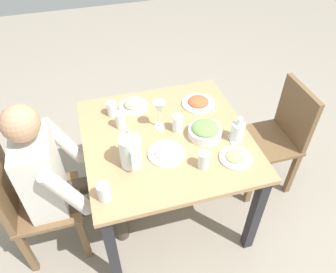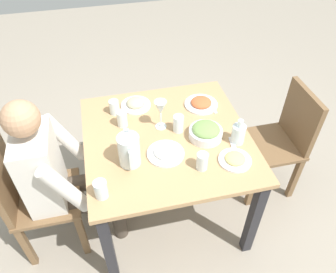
{
  "view_description": "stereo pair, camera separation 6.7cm",
  "coord_description": "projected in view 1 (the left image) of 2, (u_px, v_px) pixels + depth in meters",
  "views": [
    {
      "loc": [
        1.4,
        -0.39,
        2.09
      ],
      "look_at": [
        0.05,
        -0.01,
        0.78
      ],
      "focal_mm": 35.2,
      "sensor_mm": 36.0,
      "label": 1
    },
    {
      "loc": [
        1.42,
        -0.32,
        2.09
      ],
      "look_at": [
        0.05,
        -0.01,
        0.78
      ],
      "focal_mm": 35.2,
      "sensor_mm": 36.0,
      "label": 2
    }
  ],
  "objects": [
    {
      "name": "water_glass_far_left",
      "position": [
        178.0,
        123.0,
        1.99
      ],
      "size": [
        0.06,
        0.06,
        0.11
      ],
      "primitive_type": "cylinder",
      "color": "silver",
      "rests_on": "dining_table"
    },
    {
      "name": "dining_table",
      "position": [
        166.0,
        149.0,
        2.06
      ],
      "size": [
        0.99,
        0.99,
        0.73
      ],
      "color": "tan",
      "rests_on": "ground_plane"
    },
    {
      "name": "fork_near",
      "position": [
        234.0,
        145.0,
        1.93
      ],
      "size": [
        0.17,
        0.05,
        0.01
      ],
      "primitive_type": "cube",
      "rotation": [
        0.0,
        0.0,
        -0.15
      ],
      "color": "silver",
      "rests_on": "dining_table"
    },
    {
      "name": "water_glass_far_right",
      "position": [
        121.0,
        120.0,
        2.02
      ],
      "size": [
        0.06,
        0.06,
        0.11
      ],
      "primitive_type": "cylinder",
      "color": "silver",
      "rests_on": "dining_table"
    },
    {
      "name": "chair_far",
      "position": [
        279.0,
        133.0,
        2.37
      ],
      "size": [
        0.4,
        0.4,
        0.86
      ],
      "color": "brown",
      "rests_on": "ground_plane"
    },
    {
      "name": "salad_bowl",
      "position": [
        205.0,
        131.0,
        1.97
      ],
      "size": [
        0.2,
        0.2,
        0.09
      ],
      "color": "white",
      "rests_on": "dining_table"
    },
    {
      "name": "diner_near",
      "position": [
        60.0,
        177.0,
        1.89
      ],
      "size": [
        0.48,
        0.53,
        1.15
      ],
      "color": "silver",
      "rests_on": "ground_plane"
    },
    {
      "name": "plate_rice_curry",
      "position": [
        198.0,
        102.0,
        2.21
      ],
      "size": [
        0.22,
        0.22,
        0.05
      ],
      "color": "white",
      "rests_on": "dining_table"
    },
    {
      "name": "chair_near",
      "position": [
        30.0,
        200.0,
        1.95
      ],
      "size": [
        0.4,
        0.4,
        0.86
      ],
      "color": "brown",
      "rests_on": "ground_plane"
    },
    {
      "name": "knife_near",
      "position": [
        208.0,
        104.0,
        2.22
      ],
      "size": [
        0.19,
        0.03,
        0.01
      ],
      "primitive_type": "cube",
      "rotation": [
        0.0,
        0.0,
        0.07
      ],
      "color": "silver",
      "rests_on": "dining_table"
    },
    {
      "name": "ground_plane",
      "position": [
        167.0,
        206.0,
        2.49
      ],
      "size": [
        8.0,
        8.0,
        0.0
      ],
      "primitive_type": "plane",
      "color": "gray"
    },
    {
      "name": "water_glass_center",
      "position": [
        112.0,
        109.0,
        2.11
      ],
      "size": [
        0.06,
        0.06,
        0.1
      ],
      "primitive_type": "cylinder",
      "color": "silver",
      "rests_on": "dining_table"
    },
    {
      "name": "plate_beans",
      "position": [
        133.0,
        105.0,
        2.19
      ],
      "size": [
        0.2,
        0.2,
        0.06
      ],
      "color": "white",
      "rests_on": "dining_table"
    },
    {
      "name": "water_glass_near_right",
      "position": [
        204.0,
        160.0,
        1.78
      ],
      "size": [
        0.06,
        0.06,
        0.1
      ],
      "primitive_type": "cylinder",
      "color": "silver",
      "rests_on": "dining_table"
    },
    {
      "name": "plate_yoghurt",
      "position": [
        166.0,
        152.0,
        1.87
      ],
      "size": [
        0.21,
        0.21,
        0.05
      ],
      "color": "white",
      "rests_on": "dining_table"
    },
    {
      "name": "wine_glass",
      "position": [
        159.0,
        109.0,
        1.96
      ],
      "size": [
        0.08,
        0.08,
        0.2
      ],
      "color": "silver",
      "rests_on": "dining_table"
    },
    {
      "name": "oil_carafe",
      "position": [
        237.0,
        132.0,
        1.93
      ],
      "size": [
        0.08,
        0.08,
        0.16
      ],
      "color": "silver",
      "rests_on": "dining_table"
    },
    {
      "name": "water_pitcher",
      "position": [
        130.0,
        152.0,
        1.76
      ],
      "size": [
        0.16,
        0.12,
        0.19
      ],
      "color": "silver",
      "rests_on": "dining_table"
    },
    {
      "name": "water_glass_near_left",
      "position": [
        104.0,
        192.0,
        1.62
      ],
      "size": [
        0.07,
        0.07,
        0.1
      ],
      "primitive_type": "cylinder",
      "color": "silver",
      "rests_on": "dining_table"
    },
    {
      "name": "plate_fries",
      "position": [
        236.0,
        157.0,
        1.85
      ],
      "size": [
        0.19,
        0.19,
        0.04
      ],
      "color": "white",
      "rests_on": "dining_table"
    }
  ]
}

